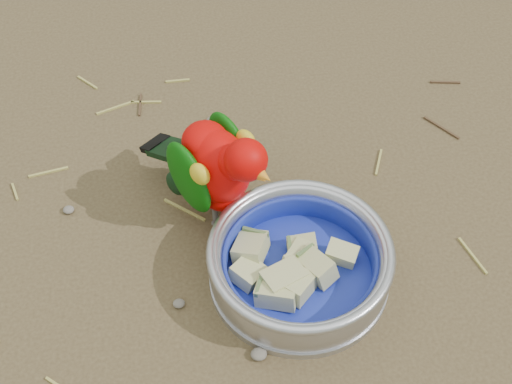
{
  "coord_description": "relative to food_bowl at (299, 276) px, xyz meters",
  "views": [
    {
      "loc": [
        -0.01,
        -0.45,
        0.78
      ],
      "look_at": [
        0.06,
        0.14,
        0.08
      ],
      "focal_mm": 55.0,
      "sensor_mm": 36.0,
      "label": 1
    }
  ],
  "objects": [
    {
      "name": "ground",
      "position": [
        -0.1,
        -0.06,
        -0.01
      ],
      "size": [
        60.0,
        60.0,
        0.0
      ],
      "primitive_type": "plane",
      "color": "brown"
    },
    {
      "name": "lory_parrot",
      "position": [
        -0.08,
        0.11,
        0.07
      ],
      "size": [
        0.2,
        0.21,
        0.16
      ],
      "primitive_type": null,
      "rotation": [
        0.0,
        0.0,
        -2.46
      ],
      "color": "#C80503",
      "rests_on": "ground"
    },
    {
      "name": "fruit_wedges",
      "position": [
        0.0,
        0.0,
        0.02
      ],
      "size": [
        0.13,
        0.13,
        0.03
      ],
      "primitive_type": null,
      "color": "#BFBD7D",
      "rests_on": "food_bowl"
    },
    {
      "name": "food_bowl",
      "position": [
        0.0,
        0.0,
        0.0
      ],
      "size": [
        0.21,
        0.21,
        0.02
      ],
      "primitive_type": "cylinder",
      "color": "#B2B2BA",
      "rests_on": "ground"
    },
    {
      "name": "ground_debris",
      "position": [
        -0.15,
        0.03,
        -0.01
      ],
      "size": [
        0.9,
        0.8,
        0.01
      ],
      "primitive_type": null,
      "color": "tan",
      "rests_on": "ground"
    },
    {
      "name": "bowl_wall",
      "position": [
        0.0,
        0.0,
        0.03
      ],
      "size": [
        0.21,
        0.21,
        0.04
      ],
      "primitive_type": null,
      "color": "#B2B2BA",
      "rests_on": "food_bowl"
    }
  ]
}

